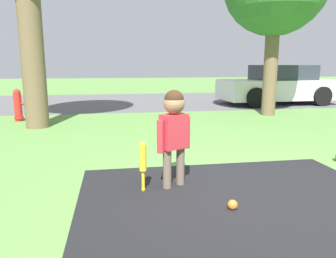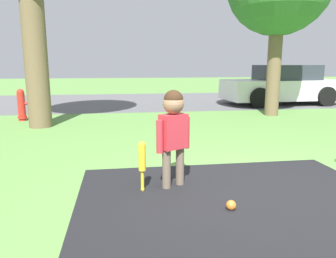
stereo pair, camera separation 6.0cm
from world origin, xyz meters
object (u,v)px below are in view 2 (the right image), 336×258
Objects in this scene: sports_ball at (231,205)px; fire_hydrant at (21,105)px; baseball_bat at (142,159)px; parked_car at (281,86)px; child at (173,125)px.

sports_ball is 0.12× the size of fire_hydrant.
baseball_bat is 0.14× the size of parked_car.
child reaches higher than baseball_bat.
child reaches higher than sports_ball.
child is at bearing 14.70° from baseball_bat.
fire_hydrant is (-3.35, 5.52, 0.33)m from sports_ball.
parked_car is at bearing 26.91° from child.
fire_hydrant is 0.20× the size of parked_car.
sports_ball is at bearing 56.95° from parked_car.
fire_hydrant reaches higher than baseball_bat.
fire_hydrant is at bearing 121.23° from sports_ball.
child reaches higher than fire_hydrant.
parked_car is (5.26, 7.16, 0.27)m from baseball_bat.
child is 0.28× the size of parked_car.
child is 8.61m from parked_car.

